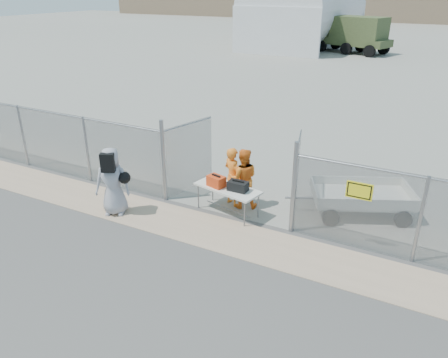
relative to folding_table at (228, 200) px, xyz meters
The scene contains 13 objects.
ground 2.17m from the folding_table, 91.24° to the right, with size 160.00×160.00×0.00m, color #3F3D3D.
tarmac_inside 39.87m from the folding_table, 90.07° to the left, with size 160.00×80.00×0.01m, color gray.
dirt_strip 1.20m from the folding_table, 92.34° to the right, with size 44.00×1.60×0.01m, color tan.
chain_link_fence 0.71m from the folding_table, 109.04° to the right, with size 40.00×0.20×2.20m, color gray, non-canonical shape.
quonset_hangar 39.34m from the folding_table, 104.86° to the left, with size 9.00×18.00×8.00m, color silver, non-canonical shape.
folding_table is the anchor object (origin of this frame).
orange_bag 0.65m from the folding_table, 166.37° to the right, with size 0.48×0.32×0.30m, color #EA4316.
black_duffel 0.64m from the folding_table, ahead, with size 0.55×0.32×0.26m, color black.
security_worker_left 0.74m from the folding_table, 102.65° to the left, with size 0.65×0.43×1.78m, color orange.
security_worker_right 0.77m from the folding_table, 69.47° to the left, with size 0.87×0.68×1.79m, color orange.
visitor 3.25m from the folding_table, 152.32° to the right, with size 0.96×0.63×1.96m, color #9B9BA2.
utility_trailer 3.77m from the folding_table, 27.67° to the left, with size 3.52×1.81×0.85m, color silver, non-canonical shape.
military_truck 34.15m from the folding_table, 96.98° to the left, with size 6.93×2.56×3.30m, color #44512A, non-canonical shape.
Camera 1 is at (5.07, -7.68, 5.98)m, focal length 35.00 mm.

